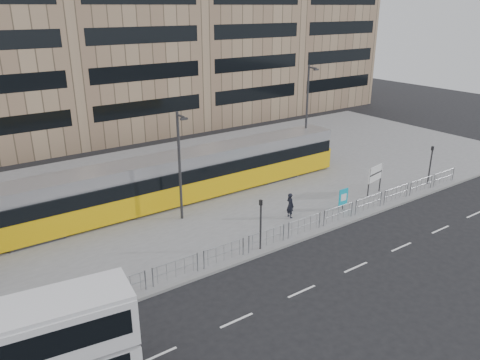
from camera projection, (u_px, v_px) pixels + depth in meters
ground at (281, 249)px, 27.67m from camera, size 120.00×120.00×0.00m
plaza at (183, 187)px, 36.81m from camera, size 64.00×24.00×0.15m
kerb at (280, 247)px, 27.68m from camera, size 64.00×0.25×0.17m
building_row at (90, 12)px, 50.17m from camera, size 70.40×18.40×31.20m
pedestrian_barrier at (301, 222)px, 28.79m from camera, size 32.07×0.07×1.10m
road_markings at (343, 273)px, 25.15m from camera, size 62.00×0.12×0.01m
tram at (170, 179)px, 33.27m from camera, size 29.44×2.83×3.47m
station_sign at (375, 175)px, 34.73m from camera, size 1.94×0.44×2.26m
ad_panel at (343, 197)px, 32.36m from camera, size 0.82×0.08×1.53m
pedestrian at (290, 205)px, 31.14m from camera, size 0.44×0.65×1.73m
traffic_light_west at (261, 218)px, 26.68m from camera, size 0.21×0.24×3.10m
traffic_light_east at (431, 160)px, 36.71m from camera, size 0.17×0.20×3.10m
lamp_post_west at (180, 162)px, 29.86m from camera, size 0.45×1.04×7.23m
lamp_post_east at (307, 113)px, 39.70m from camera, size 0.45×1.04×8.80m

